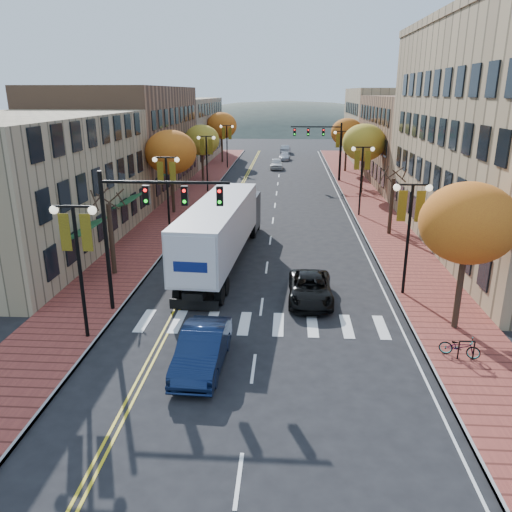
% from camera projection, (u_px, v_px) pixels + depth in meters
% --- Properties ---
extents(ground, '(200.00, 200.00, 0.00)m').
position_uv_depth(ground, '(257.00, 344.00, 21.65)').
color(ground, black).
rests_on(ground, ground).
extents(sidewalk_left, '(4.00, 85.00, 0.15)m').
position_uv_depth(sidewalk_left, '(192.00, 194.00, 52.99)').
color(sidewalk_left, brown).
rests_on(sidewalk_left, ground).
extents(sidewalk_right, '(4.00, 85.00, 0.15)m').
position_uv_depth(sidewalk_right, '(363.00, 197.00, 51.89)').
color(sidewalk_right, brown).
rests_on(sidewalk_right, ground).
extents(building_left_near, '(12.00, 22.00, 9.00)m').
position_uv_depth(building_left_near, '(18.00, 184.00, 33.61)').
color(building_left_near, '#9E8966').
rests_on(building_left_near, ground).
extents(building_left_mid, '(12.00, 24.00, 11.00)m').
position_uv_depth(building_left_mid, '(124.00, 139.00, 55.10)').
color(building_left_mid, brown).
rests_on(building_left_mid, ground).
extents(building_left_far, '(12.00, 26.00, 9.50)m').
position_uv_depth(building_left_far, '(174.00, 130.00, 79.03)').
color(building_left_far, '#9E8966').
rests_on(building_left_far, ground).
extents(building_right_mid, '(15.00, 24.00, 10.00)m').
position_uv_depth(building_right_mid, '(436.00, 140.00, 58.77)').
color(building_right_mid, brown).
rests_on(building_right_mid, ground).
extents(building_right_far, '(15.00, 20.00, 11.00)m').
position_uv_depth(building_right_far, '(398.00, 125.00, 79.47)').
color(building_right_far, '#9E8966').
rests_on(building_right_far, ground).
extents(tree_left_a, '(0.28, 0.28, 4.20)m').
position_uv_depth(tree_left_a, '(112.00, 239.00, 29.09)').
color(tree_left_a, '#382619').
rests_on(tree_left_a, sidewalk_left).
extents(tree_left_b, '(4.48, 4.48, 7.21)m').
position_uv_depth(tree_left_b, '(171.00, 152.00, 43.25)').
color(tree_left_b, '#382619').
rests_on(tree_left_b, sidewalk_left).
extents(tree_left_c, '(4.16, 4.16, 6.69)m').
position_uv_depth(tree_left_c, '(202.00, 140.00, 58.54)').
color(tree_left_c, '#382619').
rests_on(tree_left_c, sidewalk_left).
extents(tree_left_d, '(4.61, 4.61, 7.42)m').
position_uv_depth(tree_left_d, '(222.00, 126.00, 75.43)').
color(tree_left_d, '#382619').
rests_on(tree_left_d, sidewalk_left).
extents(tree_right_a, '(4.16, 4.16, 6.69)m').
position_uv_depth(tree_right_a, '(468.00, 223.00, 21.42)').
color(tree_right_a, '#382619').
rests_on(tree_right_a, sidewalk_right).
extents(tree_right_b, '(0.28, 0.28, 4.20)m').
position_uv_depth(tree_right_b, '(391.00, 206.00, 37.46)').
color(tree_right_b, '#382619').
rests_on(tree_right_b, sidewalk_right).
extents(tree_right_c, '(4.48, 4.48, 7.21)m').
position_uv_depth(tree_right_c, '(364.00, 143.00, 51.63)').
color(tree_right_c, '#382619').
rests_on(tree_right_c, sidewalk_right).
extents(tree_right_d, '(4.35, 4.35, 7.00)m').
position_uv_depth(tree_right_d, '(347.00, 132.00, 66.84)').
color(tree_right_d, '#382619').
rests_on(tree_right_d, sidewalk_right).
extents(lamp_left_a, '(1.96, 0.36, 6.05)m').
position_uv_depth(lamp_left_a, '(77.00, 247.00, 20.77)').
color(lamp_left_a, black).
rests_on(lamp_left_a, ground).
extents(lamp_left_b, '(1.96, 0.36, 6.05)m').
position_uv_depth(lamp_left_b, '(167.00, 181.00, 35.94)').
color(lamp_left_b, black).
rests_on(lamp_left_b, ground).
extents(lamp_left_c, '(1.96, 0.36, 6.05)m').
position_uv_depth(lamp_left_c, '(207.00, 153.00, 53.00)').
color(lamp_left_c, black).
rests_on(lamp_left_c, ground).
extents(lamp_left_d, '(1.96, 0.36, 6.05)m').
position_uv_depth(lamp_left_d, '(227.00, 138.00, 70.06)').
color(lamp_left_d, black).
rests_on(lamp_left_d, ground).
extents(lamp_right_a, '(1.96, 0.36, 6.05)m').
position_uv_depth(lamp_right_a, '(410.00, 218.00, 25.54)').
color(lamp_right_a, black).
rests_on(lamp_right_a, ground).
extents(lamp_right_b, '(1.96, 0.36, 6.05)m').
position_uv_depth(lamp_right_b, '(362.00, 167.00, 42.60)').
color(lamp_right_b, black).
rests_on(lamp_right_b, ground).
extents(lamp_right_c, '(1.96, 0.36, 6.05)m').
position_uv_depth(lamp_right_c, '(341.00, 146.00, 59.66)').
color(lamp_right_c, black).
rests_on(lamp_right_c, ground).
extents(traffic_mast_near, '(6.10, 0.35, 7.00)m').
position_uv_depth(traffic_mast_near, '(144.00, 216.00, 23.29)').
color(traffic_mast_near, black).
rests_on(traffic_mast_near, ground).
extents(traffic_mast_far, '(6.10, 0.34, 7.00)m').
position_uv_depth(traffic_mast_far, '(325.00, 140.00, 59.59)').
color(traffic_mast_far, black).
rests_on(traffic_mast_far, ground).
extents(semi_truck, '(3.78, 16.79, 4.16)m').
position_uv_depth(semi_truck, '(223.00, 225.00, 31.44)').
color(semi_truck, black).
rests_on(semi_truck, ground).
extents(navy_sedan, '(1.85, 4.88, 1.59)m').
position_uv_depth(navy_sedan, '(202.00, 349.00, 19.61)').
color(navy_sedan, '#0E1A38').
rests_on(navy_sedan, ground).
extents(black_suv, '(2.27, 4.89, 1.35)m').
position_uv_depth(black_suv, '(310.00, 289.00, 25.98)').
color(black_suv, black).
rests_on(black_suv, ground).
extents(car_far_white, '(1.93, 4.46, 1.50)m').
position_uv_depth(car_far_white, '(276.00, 164.00, 70.90)').
color(car_far_white, silver).
rests_on(car_far_white, ground).
extents(car_far_silver, '(1.98, 4.14, 1.16)m').
position_uv_depth(car_far_silver, '(285.00, 156.00, 80.12)').
color(car_far_silver, '#B6B6BF').
rests_on(car_far_silver, ground).
extents(car_far_oncoming, '(1.87, 4.49, 1.44)m').
position_uv_depth(car_far_oncoming, '(286.00, 149.00, 88.79)').
color(car_far_oncoming, '#94959A').
rests_on(car_far_oncoming, ground).
extents(bicycle, '(1.69, 1.09, 0.84)m').
position_uv_depth(bicycle, '(460.00, 347.00, 20.26)').
color(bicycle, gray).
rests_on(bicycle, sidewalk_right).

